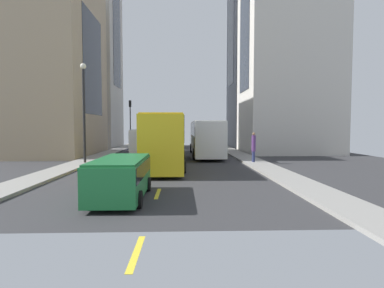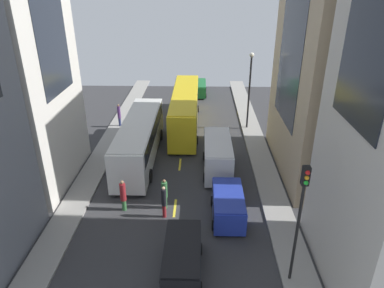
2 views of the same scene
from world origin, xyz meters
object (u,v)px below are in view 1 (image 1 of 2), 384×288
at_px(delivery_van_white, 143,140).
at_px(streetcar_yellow, 167,136).
at_px(pedestrian_crossing_near, 178,140).
at_px(pedestrian_crossing_mid, 179,141).
at_px(pedestrian_walking_far, 254,146).
at_px(traffic_light_near_corner, 130,115).
at_px(car_black_2, 169,140).
at_px(city_bus_white, 205,135).
at_px(car_green_1, 121,175).
at_px(pedestrian_waiting_curb, 200,141).
at_px(car_blue_0, 146,142).

bearing_deg(delivery_van_white, streetcar_yellow, 107.76).
bearing_deg(streetcar_yellow, pedestrian_crossing_near, -92.57).
height_order(pedestrian_crossing_mid, pedestrian_walking_far, pedestrian_walking_far).
bearing_deg(traffic_light_near_corner, pedestrian_crossing_mid, 138.70).
height_order(delivery_van_white, car_black_2, delivery_van_white).
xyz_separation_m(city_bus_white, pedestrian_crossing_mid, (2.69, -7.02, -0.87)).
xyz_separation_m(city_bus_white, streetcar_yellow, (3.43, 7.13, 0.12)).
bearing_deg(car_black_2, pedestrian_crossing_mid, 104.49).
height_order(car_green_1, pedestrian_crossing_mid, pedestrian_crossing_mid).
relative_size(car_green_1, pedestrian_waiting_curb, 2.04).
distance_m(city_bus_white, car_blue_0, 10.43).
distance_m(delivery_van_white, traffic_light_near_corner, 11.93).
xyz_separation_m(car_blue_0, pedestrian_crossing_near, (-4.01, -0.10, 0.19)).
distance_m(streetcar_yellow, pedestrian_crossing_mid, 14.21).
bearing_deg(pedestrian_crossing_near, car_green_1, 52.41).
relative_size(city_bus_white, streetcar_yellow, 0.89).
bearing_deg(car_green_1, pedestrian_crossing_near, -94.32).
height_order(streetcar_yellow, car_green_1, streetcar_yellow).
bearing_deg(city_bus_white, pedestrian_walking_far, 115.27).
bearing_deg(pedestrian_walking_far, car_black_2, 68.93).
distance_m(pedestrian_walking_far, pedestrian_waiting_curb, 14.40).
bearing_deg(pedestrian_waiting_curb, pedestrian_crossing_mid, 8.72).
bearing_deg(pedestrian_crossing_mid, pedestrian_crossing_near, 91.29).
relative_size(delivery_van_white, pedestrian_waiting_curb, 2.58).
xyz_separation_m(delivery_van_white, pedestrian_waiting_curb, (-6.29, -5.36, -0.35)).
bearing_deg(city_bus_white, pedestrian_waiting_curb, -89.60).
bearing_deg(traffic_light_near_corner, car_black_2, 175.26).
bearing_deg(streetcar_yellow, pedestrian_waiting_curb, -103.17).
xyz_separation_m(car_green_1, car_black_2, (-0.57, -30.41, 0.06)).
distance_m(car_blue_0, pedestrian_crossing_mid, 4.16).
relative_size(pedestrian_crossing_near, pedestrian_crossing_mid, 1.03).
xyz_separation_m(pedestrian_crossing_mid, pedestrian_waiting_curb, (-2.64, -0.29, 0.02)).
height_order(car_blue_0, pedestrian_crossing_near, pedestrian_crossing_near).
xyz_separation_m(streetcar_yellow, delivery_van_white, (2.91, -9.08, -0.61)).
height_order(car_black_2, traffic_light_near_corner, traffic_light_near_corner).
height_order(streetcar_yellow, car_blue_0, streetcar_yellow).
bearing_deg(city_bus_white, pedestrian_crossing_near, -71.00).
distance_m(pedestrian_crossing_near, pedestrian_waiting_curb, 2.78).
xyz_separation_m(delivery_van_white, pedestrian_crossing_near, (-3.59, -6.04, -0.31)).
xyz_separation_m(pedestrian_walking_far, traffic_light_near_corner, (12.71, -19.76, 3.20)).
bearing_deg(delivery_van_white, city_bus_white, 162.89).
distance_m(pedestrian_waiting_curb, traffic_light_near_corner, 11.59).
height_order(pedestrian_crossing_near, pedestrian_walking_far, pedestrian_walking_far).
bearing_deg(delivery_van_white, pedestrian_crossing_near, -120.73).
bearing_deg(traffic_light_near_corner, streetcar_yellow, 106.85).
xyz_separation_m(streetcar_yellow, car_green_1, (1.27, 10.69, -1.18)).
distance_m(city_bus_white, traffic_light_near_corner, 16.35).
relative_size(streetcar_yellow, car_black_2, 3.10).
relative_size(delivery_van_white, car_black_2, 1.30).
bearing_deg(streetcar_yellow, car_black_2, -87.97).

